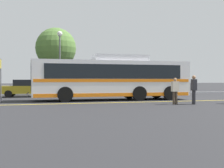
{
  "coord_description": "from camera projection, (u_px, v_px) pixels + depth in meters",
  "views": [
    {
      "loc": [
        -4.04,
        -18.38,
        1.41
      ],
      "look_at": [
        0.62,
        -0.3,
        1.14
      ],
      "focal_mm": 42.0,
      "sensor_mm": 36.0,
      "label": 1
    }
  ],
  "objects": [
    {
      "name": "curb_strip",
      "position": [
        94.0,
        94.0,
        25.45
      ],
      "size": [
        38.9,
        0.36,
        0.15
      ],
      "primitive_type": "cube",
      "color": "#99999E",
      "rests_on": "ground_plane"
    },
    {
      "name": "ground_plane",
      "position": [
        103.0,
        100.0,
        18.82
      ],
      "size": [
        220.0,
        220.0,
        0.0
      ],
      "primitive_type": "plane",
      "color": "#262628"
    },
    {
      "name": "bus_stop_sign",
      "position": [
        1.0,
        75.0,
        16.34
      ],
      "size": [
        0.07,
        0.4,
        2.75
      ],
      "rotation": [
        0.0,
        0.0,
        1.56
      ],
      "color": "#59595E",
      "rests_on": "ground_plane"
    },
    {
      "name": "pedestrian_1",
      "position": [
        194.0,
        88.0,
        15.33
      ],
      "size": [
        0.28,
        0.45,
        1.69
      ],
      "rotation": [
        0.0,
        0.0,
        4.56
      ],
      "color": "#2D2D33",
      "rests_on": "ground_plane"
    },
    {
      "name": "tree_1",
      "position": [
        56.0,
        48.0,
        28.94
      ],
      "size": [
        4.44,
        4.44,
        7.2
      ],
      "color": "#513823",
      "rests_on": "ground_plane"
    },
    {
      "name": "street_lamp",
      "position": [
        60.0,
        48.0,
        25.51
      ],
      "size": [
        0.52,
        0.52,
        6.21
      ],
      "color": "#59595E",
      "rests_on": "ground_plane"
    },
    {
      "name": "transit_bus",
      "position": [
        112.0,
        78.0,
        18.67
      ],
      "size": [
        11.24,
        2.74,
        3.18
      ],
      "rotation": [
        0.0,
        0.0,
        1.56
      ],
      "color": "silver",
      "rests_on": "ground_plane"
    },
    {
      "name": "pedestrian_2",
      "position": [
        175.0,
        89.0,
        15.34
      ],
      "size": [
        0.42,
        0.23,
        1.54
      ],
      "rotation": [
        0.0,
        0.0,
        3.16
      ],
      "color": "brown",
      "rests_on": "ground_plane"
    },
    {
      "name": "parked_car_3",
      "position": [
        151.0,
        87.0,
        25.02
      ],
      "size": [
        4.41,
        1.91,
        1.44
      ],
      "rotation": [
        0.0,
        0.0,
        1.61
      ],
      "color": "silver",
      "rests_on": "ground_plane"
    },
    {
      "name": "parked_car_2",
      "position": [
        87.0,
        88.0,
        23.52
      ],
      "size": [
        4.35,
        2.03,
        1.41
      ],
      "rotation": [
        0.0,
        0.0,
        1.56
      ],
      "color": "#9E9EA3",
      "rests_on": "ground_plane"
    },
    {
      "name": "parked_car_1",
      "position": [
        26.0,
        88.0,
        22.2
      ],
      "size": [
        4.31,
        2.11,
        1.46
      ],
      "rotation": [
        0.0,
        0.0,
        -1.61
      ],
      "color": "olive",
      "rests_on": "ground_plane"
    },
    {
      "name": "lane_strip_0",
      "position": [
        121.0,
        102.0,
        16.56
      ],
      "size": [
        30.9,
        0.2,
        0.01
      ],
      "primitive_type": "cube",
      "rotation": [
        0.0,
        0.0,
        1.57
      ],
      "color": "gold",
      "rests_on": "ground_plane"
    }
  ]
}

